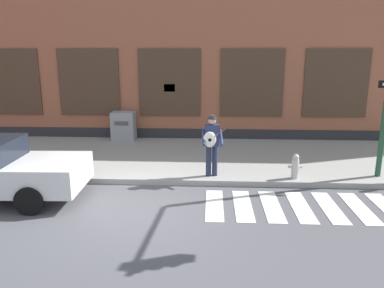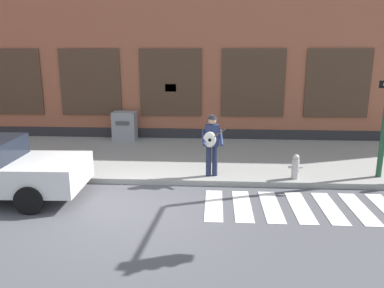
{
  "view_description": "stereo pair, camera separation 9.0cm",
  "coord_description": "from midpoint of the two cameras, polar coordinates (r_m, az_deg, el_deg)",
  "views": [
    {
      "loc": [
        1.7,
        -8.05,
        3.59
      ],
      "look_at": [
        1.16,
        1.97,
        1.12
      ],
      "focal_mm": 35.0,
      "sensor_mm": 36.0,
      "label": 1
    },
    {
      "loc": [
        1.79,
        -8.04,
        3.59
      ],
      "look_at": [
        1.16,
        1.97,
        1.12
      ],
      "focal_mm": 35.0,
      "sensor_mm": 36.0,
      "label": 2
    }
  ],
  "objects": [
    {
      "name": "crosswalk",
      "position": [
        9.46,
        17.97,
        -9.12
      ],
      "size": [
        5.2,
        1.9,
        0.01
      ],
      "color": "silver",
      "rests_on": "ground"
    },
    {
      "name": "fire_hydrant",
      "position": [
        10.77,
        15.22,
        -3.31
      ],
      "size": [
        0.38,
        0.2,
        0.7
      ],
      "color": "#B2ADA8",
      "rests_on": "sidewalk"
    },
    {
      "name": "sidewalk",
      "position": [
        12.92,
        -4.78,
        -1.97
      ],
      "size": [
        28.0,
        5.19,
        0.16
      ],
      "color": "gray",
      "rests_on": "ground"
    },
    {
      "name": "busker",
      "position": [
        10.43,
        2.76,
        0.31
      ],
      "size": [
        0.73,
        0.56,
        1.75
      ],
      "color": "#1E233D",
      "rests_on": "sidewalk"
    },
    {
      "name": "building_backdrop",
      "position": [
        17.0,
        -2.91,
        15.99
      ],
      "size": [
        28.0,
        4.06,
        8.48
      ],
      "color": "#99563D",
      "rests_on": "ground"
    },
    {
      "name": "utility_box",
      "position": [
        15.16,
        -10.54,
        2.72
      ],
      "size": [
        0.9,
        0.71,
        1.13
      ],
      "color": "gray",
      "rests_on": "sidewalk"
    },
    {
      "name": "ground_plane",
      "position": [
        8.98,
        -8.5,
        -9.88
      ],
      "size": [
        160.0,
        160.0,
        0.0
      ],
      "primitive_type": "plane",
      "color": "#4C4C51"
    }
  ]
}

